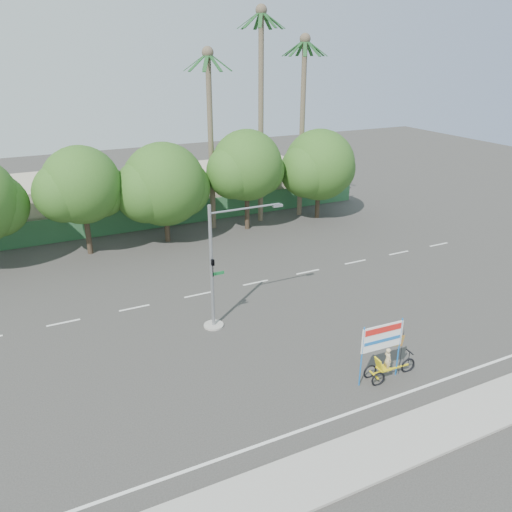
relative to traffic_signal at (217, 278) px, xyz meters
name	(u,v)px	position (x,y,z in m)	size (l,w,h in m)	color
ground	(288,351)	(2.20, -3.98, -2.92)	(120.00, 120.00, 0.00)	#33302D
sidewalk_near	(383,449)	(2.20, -11.48, -2.86)	(50.00, 2.40, 0.12)	gray
fence	(167,215)	(2.20, 17.52, -1.92)	(38.00, 0.08, 2.00)	#336B3D
building_left	(36,205)	(-7.80, 22.02, -0.92)	(12.00, 8.00, 4.00)	#B7AA91
building_right	(232,184)	(10.20, 22.02, -1.12)	(14.00, 8.00, 3.60)	#B7AA91
tree_left	(81,188)	(-4.85, 14.02, 2.14)	(6.66, 5.60, 8.07)	#473828
tree_center	(163,187)	(1.14, 14.02, 1.55)	(7.62, 6.40, 7.85)	#473828
tree_right	(246,168)	(8.15, 14.02, 2.32)	(6.90, 5.80, 8.36)	#473828
tree_far_right	(319,167)	(15.15, 14.02, 1.73)	(7.38, 6.20, 7.94)	#473828
palm_tall	(261,99)	(10.20, 15.52, 7.55)	(3.73, 3.79, 17.45)	#70604C
palm_mid	(303,110)	(14.20, 15.52, 6.48)	(3.73, 3.79, 15.45)	#70604C
palm_short	(210,122)	(5.70, 15.52, 5.94)	(3.73, 3.79, 14.45)	#70604C
traffic_signal	(217,278)	(0.00, 0.00, 0.00)	(4.72, 1.10, 7.00)	gray
trike_billboard	(385,356)	(5.11, -7.86, -1.67)	(3.16, 0.75, 3.10)	black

